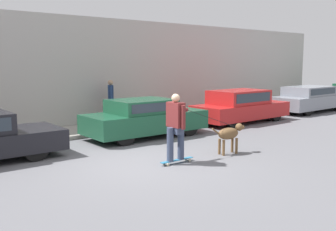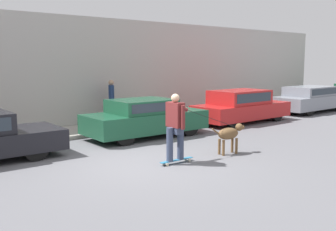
{
  "view_description": "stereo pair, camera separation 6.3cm",
  "coord_description": "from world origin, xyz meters",
  "px_view_note": "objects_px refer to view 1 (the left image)",
  "views": [
    {
      "loc": [
        -5.6,
        -7.32,
        2.46
      ],
      "look_at": [
        1.36,
        0.98,
        0.95
      ],
      "focal_mm": 42.0,
      "sensor_mm": 36.0,
      "label": 1
    },
    {
      "loc": [
        -5.55,
        -7.36,
        2.46
      ],
      "look_at": [
        1.36,
        0.98,
        0.95
      ],
      "focal_mm": 42.0,
      "sensor_mm": 36.0,
      "label": 2
    }
  ],
  "objects_px": {
    "parked_car_1": "(145,118)",
    "dog": "(230,134)",
    "parked_car_2": "(240,107)",
    "pedestrian_with_bag": "(111,99)",
    "parked_car_3": "(310,99)",
    "fire_hydrant": "(265,106)",
    "skateboarder": "(176,124)"
  },
  "relations": [
    {
      "from": "parked_car_1",
      "to": "parked_car_3",
      "type": "distance_m",
      "value": 10.0
    },
    {
      "from": "parked_car_2",
      "to": "pedestrian_with_bag",
      "type": "distance_m",
      "value": 5.18
    },
    {
      "from": "parked_car_2",
      "to": "fire_hydrant",
      "type": "distance_m",
      "value": 2.79
    },
    {
      "from": "parked_car_2",
      "to": "pedestrian_with_bag",
      "type": "height_order",
      "value": "pedestrian_with_bag"
    },
    {
      "from": "skateboarder",
      "to": "pedestrian_with_bag",
      "type": "bearing_deg",
      "value": 75.12
    },
    {
      "from": "parked_car_1",
      "to": "fire_hydrant",
      "type": "height_order",
      "value": "parked_car_1"
    },
    {
      "from": "parked_car_1",
      "to": "pedestrian_with_bag",
      "type": "distance_m",
      "value": 2.45
    },
    {
      "from": "skateboarder",
      "to": "pedestrian_with_bag",
      "type": "height_order",
      "value": "pedestrian_with_bag"
    },
    {
      "from": "parked_car_2",
      "to": "dog",
      "type": "distance_m",
      "value": 5.56
    },
    {
      "from": "parked_car_2",
      "to": "parked_car_3",
      "type": "bearing_deg",
      "value": 0.41
    },
    {
      "from": "parked_car_1",
      "to": "dog",
      "type": "relative_size",
      "value": 3.8
    },
    {
      "from": "parked_car_1",
      "to": "parked_car_3",
      "type": "bearing_deg",
      "value": 2.0
    },
    {
      "from": "parked_car_1",
      "to": "skateboarder",
      "type": "relative_size",
      "value": 1.61
    },
    {
      "from": "parked_car_1",
      "to": "dog",
      "type": "distance_m",
      "value": 3.34
    },
    {
      "from": "parked_car_1",
      "to": "parked_car_2",
      "type": "height_order",
      "value": "parked_car_2"
    },
    {
      "from": "parked_car_2",
      "to": "parked_car_3",
      "type": "relative_size",
      "value": 0.94
    },
    {
      "from": "parked_car_1",
      "to": "fire_hydrant",
      "type": "relative_size",
      "value": 5.26
    },
    {
      "from": "parked_car_2",
      "to": "dog",
      "type": "xyz_separation_m",
      "value": [
        -4.45,
        -3.33,
        -0.1
      ]
    },
    {
      "from": "dog",
      "to": "skateboarder",
      "type": "height_order",
      "value": "skateboarder"
    },
    {
      "from": "pedestrian_with_bag",
      "to": "dog",
      "type": "bearing_deg",
      "value": 119.44
    },
    {
      "from": "parked_car_1",
      "to": "dog",
      "type": "bearing_deg",
      "value": -82.26
    },
    {
      "from": "fire_hydrant",
      "to": "dog",
      "type": "bearing_deg",
      "value": -150.05
    },
    {
      "from": "parked_car_1",
      "to": "skateboarder",
      "type": "distance_m",
      "value": 3.49
    },
    {
      "from": "skateboarder",
      "to": "fire_hydrant",
      "type": "relative_size",
      "value": 3.27
    },
    {
      "from": "parked_car_1",
      "to": "parked_car_3",
      "type": "xyz_separation_m",
      "value": [
        10.0,
        -0.0,
        0.01
      ]
    },
    {
      "from": "parked_car_2",
      "to": "fire_hydrant",
      "type": "xyz_separation_m",
      "value": [
        2.67,
        0.78,
        -0.23
      ]
    },
    {
      "from": "parked_car_1",
      "to": "pedestrian_with_bag",
      "type": "xyz_separation_m",
      "value": [
        0.22,
        2.41,
        0.43
      ]
    },
    {
      "from": "parked_car_3",
      "to": "dog",
      "type": "height_order",
      "value": "parked_car_3"
    },
    {
      "from": "parked_car_2",
      "to": "pedestrian_with_bag",
      "type": "relative_size",
      "value": 2.63
    },
    {
      "from": "parked_car_3",
      "to": "dog",
      "type": "bearing_deg",
      "value": -160.71
    },
    {
      "from": "pedestrian_with_bag",
      "to": "skateboarder",
      "type": "bearing_deg",
      "value": 101.94
    },
    {
      "from": "parked_car_3",
      "to": "fire_hydrant",
      "type": "height_order",
      "value": "parked_car_3"
    }
  ]
}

